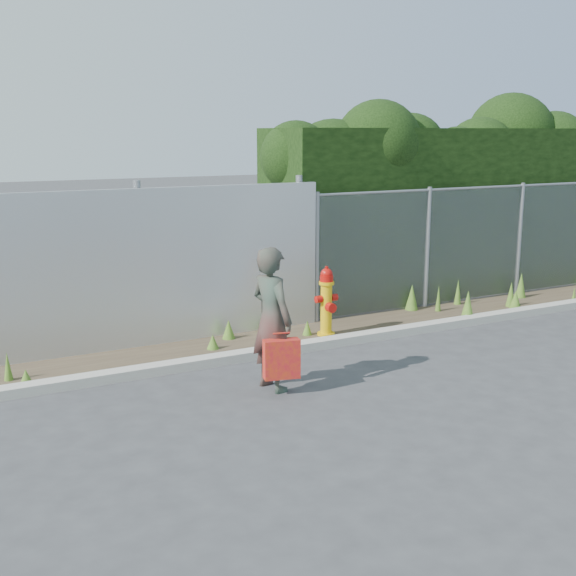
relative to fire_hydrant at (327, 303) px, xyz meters
The scene contains 10 objects.
ground 2.45m from the fire_hydrant, 109.27° to the right, with size 80.00×80.00×0.00m, color #38383B.
curb 1.02m from the fire_hydrant, 149.82° to the right, with size 16.00×0.22×0.12m, color #ADA79C.
weed_strip 0.50m from the fire_hydrant, 52.69° to the left, with size 16.00×1.27×0.48m.
corrugated_fence 4.15m from the fire_hydrant, 169.50° to the left, with size 8.50×0.21×2.30m.
chainlink_fence 3.58m from the fire_hydrant, 12.09° to the left, with size 6.50×0.07×2.05m.
hedge 4.26m from the fire_hydrant, 26.11° to the left, with size 7.51×1.98×3.69m.
fire_hydrant is the anchor object (origin of this frame).
woman 2.35m from the fire_hydrant, 136.64° to the right, with size 0.61×0.40×1.68m, color #0E5D49.
red_tote_bag 2.50m from the fire_hydrant, 132.58° to the right, with size 0.41×0.15×0.54m.
black_shoulder_bag 2.18m from the fire_hydrant, 138.69° to the right, with size 0.21×0.09×0.16m.
Camera 1 is at (-4.48, -6.49, 2.93)m, focal length 45.00 mm.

